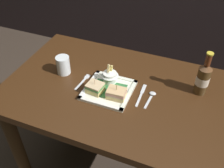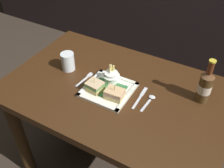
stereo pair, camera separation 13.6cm
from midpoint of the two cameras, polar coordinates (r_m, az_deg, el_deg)
The scene contains 11 objects.
ground_plane at distance 1.98m, azimuth 2.66°, elevation -17.69°, with size 6.00×6.00×0.00m, color #362B22.
dining_table at distance 1.49m, azimuth 3.38°, elevation -4.95°, with size 1.19×0.77×0.76m.
square_plate at distance 1.38m, azimuth 2.02°, elevation -1.41°, with size 0.25×0.25×0.02m.
sandwich_half_left at distance 1.36m, azimuth -0.92°, elevation -0.63°, with size 0.09×0.08×0.08m.
sandwich_half_right at distance 1.31m, azimuth 3.55°, elevation -2.30°, with size 0.10×0.07×0.08m.
fries_cup at distance 1.40m, azimuth 2.62°, elevation 1.79°, with size 0.09×0.09×0.11m.
beer_bottle at distance 1.37m, azimuth 22.37°, elevation -0.52°, with size 0.07×0.07×0.24m.
water_glass at distance 1.51m, azimuth -7.05°, elevation 4.59°, with size 0.08×0.08×0.10m.
fork at distance 1.46m, azimuth -3.17°, elevation 1.07°, with size 0.03×0.14×0.00m.
knife at distance 1.36m, azimuth 9.07°, elevation -2.90°, with size 0.02×0.18×0.00m.
spoon at distance 1.35m, azimuth 11.24°, elevation -3.40°, with size 0.03×0.13×0.01m.
Camera 2 is at (0.50, -0.92, 1.68)m, focal length 41.93 mm.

